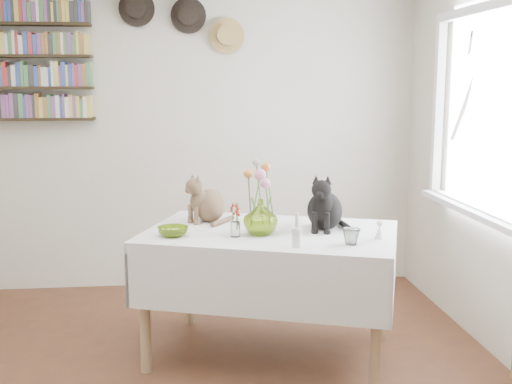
{
  "coord_description": "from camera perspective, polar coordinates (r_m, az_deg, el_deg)",
  "views": [
    {
      "loc": [
        0.13,
        -3.01,
        1.67
      ],
      "look_at": [
        0.52,
        0.63,
        1.05
      ],
      "focal_mm": 45.0,
      "sensor_mm": 36.0,
      "label": 1
    }
  ],
  "objects": [
    {
      "name": "berry_jar",
      "position": [
        3.71,
        -1.84,
        -2.51
      ],
      "size": [
        0.06,
        0.06,
        0.22
      ],
      "color": "white",
      "rests_on": "dining_table"
    },
    {
      "name": "wall_hats",
      "position": [
        5.22,
        -6.4,
        14.98
      ],
      "size": [
        0.98,
        0.09,
        0.48
      ],
      "color": "black",
      "rests_on": "room"
    },
    {
      "name": "black_cat",
      "position": [
        3.92,
        6.14,
        -0.74
      ],
      "size": [
        0.33,
        0.36,
        0.35
      ],
      "primitive_type": null,
      "rotation": [
        0.0,
        0.0,
        -0.38
      ],
      "color": "black",
      "rests_on": "dining_table"
    },
    {
      "name": "room",
      "position": [
        3.04,
        -8.47,
        1.58
      ],
      "size": [
        4.08,
        4.58,
        2.58
      ],
      "color": "brown",
      "rests_on": "ground"
    },
    {
      "name": "drinking_glass",
      "position": [
        3.57,
        8.47,
        -3.95
      ],
      "size": [
        0.14,
        0.14,
        0.09
      ],
      "primitive_type": "imported",
      "rotation": [
        0.0,
        0.0,
        -0.77
      ],
      "color": "white",
      "rests_on": "dining_table"
    },
    {
      "name": "dining_table",
      "position": [
        3.92,
        1.31,
        -6.25
      ],
      "size": [
        1.71,
        1.39,
        0.79
      ],
      "color": "white",
      "rests_on": "room"
    },
    {
      "name": "green_bowl",
      "position": [
        3.77,
        -7.39,
        -3.5
      ],
      "size": [
        0.19,
        0.19,
        0.06
      ],
      "primitive_type": "imported",
      "rotation": [
        0.0,
        0.0,
        0.1
      ],
      "color": "#ADCD3A",
      "rests_on": "dining_table"
    },
    {
      "name": "tabby_cat",
      "position": [
        4.13,
        -4.13,
        -0.42
      ],
      "size": [
        0.34,
        0.32,
        0.32
      ],
      "primitive_type": null,
      "rotation": [
        0.0,
        0.0,
        -1.03
      ],
      "color": "brown",
      "rests_on": "dining_table"
    },
    {
      "name": "flower_bouquet",
      "position": [
        3.73,
        0.4,
        1.38
      ],
      "size": [
        0.17,
        0.12,
        0.39
      ],
      "color": "#4C7233",
      "rests_on": "flower_vase"
    },
    {
      "name": "flower_vase",
      "position": [
        3.76,
        0.41,
        -2.23
      ],
      "size": [
        0.24,
        0.24,
        0.21
      ],
      "primitive_type": "imported",
      "rotation": [
        0.0,
        0.0,
        -0.23
      ],
      "color": "#ADCD3A",
      "rests_on": "dining_table"
    },
    {
      "name": "candlestick",
      "position": [
        3.48,
        3.64,
        -3.9
      ],
      "size": [
        0.05,
        0.05,
        0.19
      ],
      "color": "white",
      "rests_on": "dining_table"
    },
    {
      "name": "bookshelf_unit",
      "position": [
        5.32,
        -19.8,
        10.89
      ],
      "size": [
        1.0,
        0.16,
        0.91
      ],
      "color": "black",
      "rests_on": "room"
    },
    {
      "name": "window",
      "position": [
        4.24,
        19.68,
        5.33
      ],
      "size": [
        0.12,
        1.52,
        1.32
      ],
      "color": "white",
      "rests_on": "room"
    },
    {
      "name": "porcelain_figurine",
      "position": [
        3.73,
        10.91,
        -3.43
      ],
      "size": [
        0.06,
        0.06,
        0.11
      ],
      "color": "white",
      "rests_on": "dining_table"
    }
  ]
}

